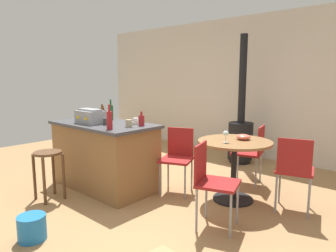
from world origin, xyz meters
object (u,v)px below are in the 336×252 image
at_px(cup_3, 80,118).
at_px(serving_bowl, 243,137).
at_px(bottle_2, 111,112).
at_px(bottle_5, 141,120).
at_px(dining_table, 234,155).
at_px(plastic_bucket, 32,227).
at_px(folding_chair_right, 252,150).
at_px(wooden_stool, 48,164).
at_px(cup_1, 136,121).
at_px(bottle_0, 102,113).
at_px(wine_glass, 226,134).
at_px(kitchen_island, 105,155).
at_px(folding_chair_far, 211,178).
at_px(wood_stove, 241,133).
at_px(bottle_3, 103,114).
at_px(folding_chair_near, 178,155).
at_px(cup_2, 88,115).
at_px(bottle_1, 90,115).
at_px(folding_chair_left, 294,168).
at_px(toolbox, 90,117).
at_px(cup_4, 129,123).
at_px(cup_0, 106,122).
at_px(bottle_4, 109,120).

bearing_deg(cup_3, serving_bowl, 27.29).
relative_size(bottle_2, bottle_5, 1.63).
xyz_separation_m(dining_table, plastic_bucket, (-0.94, -2.14, -0.46)).
bearing_deg(bottle_5, folding_chair_right, 55.07).
xyz_separation_m(wooden_stool, serving_bowl, (1.80, 1.66, 0.34)).
bearing_deg(cup_1, bottle_0, 175.53).
height_order(cup_1, wine_glass, cup_1).
height_order(dining_table, bottle_5, bottle_5).
height_order(kitchen_island, folding_chair_right, kitchen_island).
relative_size(bottle_2, plastic_bucket, 1.15).
bearing_deg(wooden_stool, folding_chair_far, 21.37).
distance_m(wood_stove, bottle_5, 2.29).
relative_size(bottle_3, cup_1, 1.79).
height_order(folding_chair_near, cup_2, cup_2).
height_order(cup_1, plastic_bucket, cup_1).
xyz_separation_m(bottle_1, wine_glass, (1.92, 0.59, -0.12)).
bearing_deg(folding_chair_left, wood_stove, 134.84).
bearing_deg(dining_table, cup_2, -163.98).
bearing_deg(cup_1, bottle_3, 178.80).
height_order(bottle_5, cup_2, bottle_5).
height_order(folding_chair_right, plastic_bucket, folding_chair_right).
bearing_deg(cup_2, bottle_2, 10.71).
xyz_separation_m(dining_table, folding_chair_right, (-0.11, 0.70, -0.07)).
bearing_deg(cup_2, serving_bowl, 18.73).
height_order(bottle_5, cup_3, bottle_5).
xyz_separation_m(toolbox, bottle_2, (-0.05, 0.39, 0.02)).
bearing_deg(dining_table, bottle_1, -158.73).
xyz_separation_m(folding_chair_far, wood_stove, (-0.99, 2.41, 0.03)).
distance_m(kitchen_island, serving_bowl, 1.91).
height_order(bottle_1, bottle_5, bottle_1).
distance_m(bottle_1, bottle_5, 0.94).
relative_size(bottle_5, cup_4, 1.57).
distance_m(folding_chair_far, bottle_2, 2.01).
bearing_deg(folding_chair_left, bottle_5, -156.99).
bearing_deg(cup_0, plastic_bucket, -69.17).
relative_size(kitchen_island, wooden_stool, 2.48).
distance_m(folding_chair_near, plastic_bucket, 1.96).
distance_m(folding_chair_far, bottle_3, 2.17).
distance_m(bottle_4, bottle_5, 0.46).
height_order(cup_1, cup_3, cup_1).
bearing_deg(wooden_stool, bottle_2, 89.35).
bearing_deg(cup_1, cup_2, -176.62).
bearing_deg(plastic_bucket, folding_chair_near, 83.54).
xyz_separation_m(cup_2, serving_bowl, (2.24, 0.76, -0.16)).
height_order(bottle_3, plastic_bucket, bottle_3).
xyz_separation_m(cup_4, plastic_bucket, (0.13, -1.35, -0.84)).
xyz_separation_m(folding_chair_left, bottle_0, (-2.70, -0.63, 0.47)).
bearing_deg(wine_glass, cup_4, -149.29).
relative_size(bottle_5, cup_0, 1.71).
bearing_deg(bottle_2, kitchen_island, -59.15).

